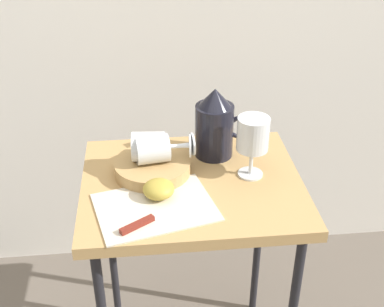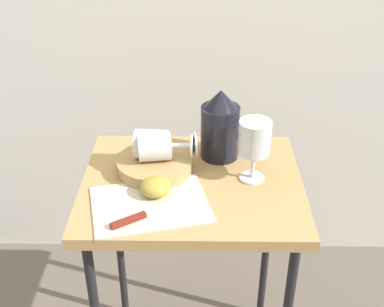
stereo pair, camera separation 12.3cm
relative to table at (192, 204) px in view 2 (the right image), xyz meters
The scene contains 10 objects.
curtain_drape 0.65m from the table, 90.00° to the left, with size 2.40×0.03×1.88m, color silver.
table is the anchor object (origin of this frame).
linen_napkin 0.16m from the table, 133.24° to the right, with size 0.27×0.20×0.00m, color beige.
basket_tray 0.14m from the table, 154.71° to the left, with size 0.20×0.20×0.04m, color tan.
pitcher 0.21m from the table, 59.12° to the left, with size 0.15×0.10×0.19m.
wine_glass_upright 0.24m from the table, ahead, with size 0.08×0.08×0.16m.
wine_glass_tipped_near 0.18m from the table, 152.75° to the left, with size 0.15×0.09×0.07m.
wine_glass_tipped_far 0.19m from the table, 150.56° to the left, with size 0.15×0.08×0.08m.
apple_half_left 0.15m from the table, 143.87° to the right, with size 0.08×0.08×0.04m, color #B29938.
knife 0.20m from the table, 125.02° to the right, with size 0.20×0.14×0.01m.
Camera 2 is at (0.01, -1.06, 1.42)m, focal length 47.57 mm.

